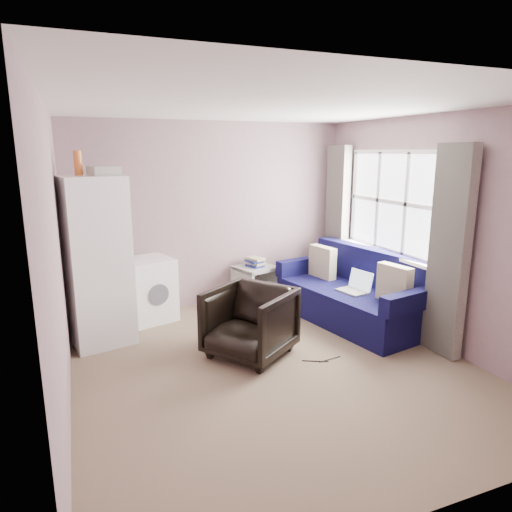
{
  "coord_description": "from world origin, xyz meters",
  "views": [
    {
      "loc": [
        -1.73,
        -3.86,
        2.1
      ],
      "look_at": [
        0.05,
        0.6,
        1.0
      ],
      "focal_mm": 32.0,
      "sensor_mm": 36.0,
      "label": 1
    }
  ],
  "objects_px": {
    "fridge": "(96,260)",
    "washing_machine": "(149,288)",
    "sofa": "(355,296)",
    "side_table": "(255,282)",
    "armchair": "(250,319)"
  },
  "relations": [
    {
      "from": "armchair",
      "to": "fridge",
      "type": "bearing_deg",
      "value": -159.86
    },
    {
      "from": "armchair",
      "to": "sofa",
      "type": "bearing_deg",
      "value": 70.36
    },
    {
      "from": "fridge",
      "to": "side_table",
      "type": "height_order",
      "value": "fridge"
    },
    {
      "from": "fridge",
      "to": "sofa",
      "type": "bearing_deg",
      "value": -22.74
    },
    {
      "from": "armchair",
      "to": "fridge",
      "type": "distance_m",
      "value": 1.81
    },
    {
      "from": "fridge",
      "to": "armchair",
      "type": "bearing_deg",
      "value": -47.31
    },
    {
      "from": "sofa",
      "to": "side_table",
      "type": "bearing_deg",
      "value": 119.49
    },
    {
      "from": "fridge",
      "to": "side_table",
      "type": "relative_size",
      "value": 3.17
    },
    {
      "from": "fridge",
      "to": "washing_machine",
      "type": "xyz_separation_m",
      "value": [
        0.62,
        0.48,
        -0.53
      ]
    },
    {
      "from": "sofa",
      "to": "washing_machine",
      "type": "bearing_deg",
      "value": 146.67
    },
    {
      "from": "fridge",
      "to": "washing_machine",
      "type": "relative_size",
      "value": 2.65
    },
    {
      "from": "washing_machine",
      "to": "sofa",
      "type": "xyz_separation_m",
      "value": [
        2.41,
        -1.0,
        -0.09
      ]
    },
    {
      "from": "washing_machine",
      "to": "sofa",
      "type": "distance_m",
      "value": 2.61
    },
    {
      "from": "armchair",
      "to": "fridge",
      "type": "xyz_separation_m",
      "value": [
        -1.43,
        0.97,
        0.54
      ]
    },
    {
      "from": "side_table",
      "to": "fridge",
      "type": "bearing_deg",
      "value": -164.65
    }
  ]
}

